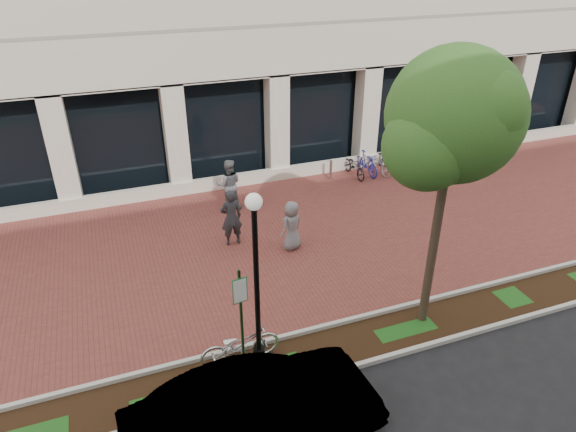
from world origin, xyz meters
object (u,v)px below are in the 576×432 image
object	(u,v)px
pedestrian_mid	(229,185)
bike_rack_cluster	(390,160)
lamppost	(256,273)
pedestrian_left	(231,218)
pedestrian_right	(292,226)
parking_sign	(241,310)
locked_bicycle	(240,344)
bollard	(331,169)
sedan_near_curb	(256,414)
street_tree	(454,124)

from	to	relation	value
pedestrian_mid	bike_rack_cluster	bearing A→B (deg)	-158.48
lamppost	pedestrian_left	size ratio (longest dim) A/B	2.25
pedestrian_mid	pedestrian_right	bearing A→B (deg)	122.62
parking_sign	pedestrian_right	world-z (taller)	parking_sign
locked_bicycle	bollard	xyz separation A→B (m)	(6.23, 8.59, -0.03)
pedestrian_left	sedan_near_curb	distance (m)	7.56
locked_bicycle	pedestrian_left	xyz separation A→B (m)	(1.18, 5.14, 0.46)
parking_sign	pedestrian_left	distance (m)	5.64
street_tree	lamppost	bearing A→B (deg)	178.48
pedestrian_right	bike_rack_cluster	distance (m)	7.46
bollard	bike_rack_cluster	world-z (taller)	bike_rack_cluster
lamppost	parking_sign	bearing A→B (deg)	-150.05
lamppost	bollard	size ratio (longest dim) A/B	4.74
pedestrian_left	locked_bicycle	bearing A→B (deg)	73.83
street_tree	bike_rack_cluster	world-z (taller)	street_tree
pedestrian_left	street_tree	bearing A→B (deg)	121.58
pedestrian_left	pedestrian_right	world-z (taller)	pedestrian_left
locked_bicycle	pedestrian_right	xyz separation A→B (m)	(2.88, 4.23, 0.32)
lamppost	bollard	distance (m)	10.60
parking_sign	bike_rack_cluster	xyz separation A→B (m)	(8.95, 8.88, -1.28)
street_tree	locked_bicycle	bearing A→B (deg)	177.83
bollard	street_tree	bearing A→B (deg)	-98.72
pedestrian_left	bollard	distance (m)	6.13
pedestrian_right	bike_rack_cluster	xyz separation A→B (m)	(6.06, 4.33, -0.36)
pedestrian_right	sedan_near_curb	bearing A→B (deg)	35.49
street_tree	pedestrian_left	size ratio (longest dim) A/B	3.61
sedan_near_curb	lamppost	bearing A→B (deg)	-22.50
lamppost	street_tree	distance (m)	5.27
parking_sign	lamppost	distance (m)	0.87
pedestrian_right	bike_rack_cluster	world-z (taller)	pedestrian_right
street_tree	pedestrian_mid	xyz separation A→B (m)	(-3.15, 7.75, -4.33)
locked_bicycle	pedestrian_mid	xyz separation A→B (m)	(1.74, 7.57, 0.45)
parking_sign	locked_bicycle	distance (m)	1.28
locked_bicycle	pedestrian_mid	size ratio (longest dim) A/B	1.00
parking_sign	locked_bicycle	world-z (taller)	parking_sign
pedestrian_left	pedestrian_right	xyz separation A→B (m)	(1.70, -0.91, -0.14)
parking_sign	locked_bicycle	bearing A→B (deg)	79.76
pedestrian_mid	bike_rack_cluster	world-z (taller)	pedestrian_mid
parking_sign	pedestrian_mid	bearing A→B (deg)	67.80
parking_sign	pedestrian_right	bearing A→B (deg)	47.84
lamppost	pedestrian_left	xyz separation A→B (m)	(0.74, 5.21, -1.49)
bollard	sedan_near_curb	world-z (taller)	sedan_near_curb
parking_sign	pedestrian_mid	xyz separation A→B (m)	(1.74, 7.89, -0.79)
street_tree	bollard	size ratio (longest dim) A/B	7.59
lamppost	sedan_near_curb	distance (m)	2.84
pedestrian_left	bollard	xyz separation A→B (m)	(5.05, 3.45, -0.50)
locked_bicycle	sedan_near_curb	xyz separation A→B (m)	(-0.30, -2.28, 0.31)
parking_sign	pedestrian_left	bearing A→B (deg)	68.00
street_tree	bollard	xyz separation A→B (m)	(1.35, 8.78, -4.81)
pedestrian_left	bike_rack_cluster	bearing A→B (deg)	-159.41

